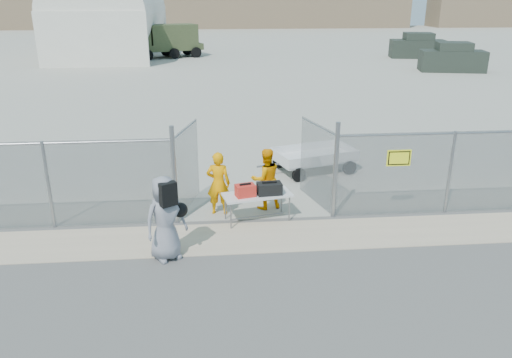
{
  "coord_description": "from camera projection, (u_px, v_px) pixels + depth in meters",
  "views": [
    {
      "loc": [
        -1.04,
        -9.54,
        5.41
      ],
      "look_at": [
        0.0,
        2.0,
        1.1
      ],
      "focal_mm": 35.0,
      "sensor_mm": 36.0,
      "label": 1
    }
  ],
  "objects": [
    {
      "name": "quonset_hangar",
      "position": [
        111.0,
        10.0,
        45.98
      ],
      "size": [
        9.0,
        18.0,
        8.0
      ],
      "primitive_type": null,
      "color": "silver",
      "rests_on": "ground"
    },
    {
      "name": "distant_hills",
      "position": [
        245.0,
        0.0,
        82.54
      ],
      "size": [
        140.0,
        6.0,
        9.0
      ],
      "primitive_type": null,
      "color": "#7F684F",
      "rests_on": "ground"
    },
    {
      "name": "parked_vehicle_near",
      "position": [
        453.0,
        57.0,
        36.66
      ],
      "size": [
        4.89,
        2.99,
        2.06
      ],
      "primitive_type": null,
      "rotation": [
        0.0,
        0.0,
        -0.22
      ],
      "color": "#272F28",
      "rests_on": "ground"
    },
    {
      "name": "black_duffel",
      "position": [
        269.0,
        189.0,
        12.39
      ],
      "size": [
        0.63,
        0.41,
        0.29
      ],
      "primitive_type": "cube",
      "rotation": [
        0.0,
        0.0,
        0.09
      ],
      "color": "black",
      "rests_on": "folding_table"
    },
    {
      "name": "tarmac_inside",
      "position": [
        220.0,
        51.0,
        50.09
      ],
      "size": [
        160.0,
        80.0,
        0.01
      ],
      "primitive_type": "cube",
      "color": "#A4A295",
      "rests_on": "ground"
    },
    {
      "name": "chain_link_fence",
      "position": [
        256.0,
        179.0,
        12.37
      ],
      "size": [
        40.0,
        0.2,
        2.2
      ],
      "primitive_type": null,
      "color": "gray",
      "rests_on": "ground"
    },
    {
      "name": "ground",
      "position": [
        264.0,
        258.0,
        10.88
      ],
      "size": [
        160.0,
        160.0,
        0.0
      ],
      "primitive_type": "plane",
      "color": "#575757"
    },
    {
      "name": "parked_vehicle_mid",
      "position": [
        418.0,
        46.0,
        44.51
      ],
      "size": [
        5.01,
        2.94,
        2.13
      ],
      "primitive_type": null,
      "rotation": [
        0.0,
        0.0,
        -0.18
      ],
      "color": "#272F28",
      "rests_on": "ground"
    },
    {
      "name": "folding_table",
      "position": [
        257.0,
        207.0,
        12.57
      ],
      "size": [
        1.82,
        1.05,
        0.73
      ],
      "primitive_type": null,
      "rotation": [
        0.0,
        0.0,
        0.21
      ],
      "color": "silver",
      "rests_on": "ground"
    },
    {
      "name": "visitor",
      "position": [
        165.0,
        218.0,
        10.58
      ],
      "size": [
        1.1,
        0.98,
        1.88
      ],
      "primitive_type": "imported",
      "rotation": [
        0.0,
        0.0,
        0.53
      ],
      "color": "gray",
      "rests_on": "ground"
    },
    {
      "name": "military_truck",
      "position": [
        168.0,
        41.0,
        44.48
      ],
      "size": [
        6.42,
        4.34,
        2.87
      ],
      "primitive_type": null,
      "rotation": [
        0.0,
        0.0,
        0.39
      ],
      "color": "#3F4B2A",
      "rests_on": "ground"
    },
    {
      "name": "orange_bag",
      "position": [
        245.0,
        190.0,
        12.26
      ],
      "size": [
        0.53,
        0.42,
        0.29
      ],
      "primitive_type": "cube",
      "rotation": [
        0.0,
        0.0,
        0.25
      ],
      "color": "red",
      "rests_on": "folding_table"
    },
    {
      "name": "security_worker_left",
      "position": [
        218.0,
        183.0,
        12.8
      ],
      "size": [
        0.67,
        0.5,
        1.68
      ],
      "primitive_type": "imported",
      "rotation": [
        0.0,
        0.0,
        2.97
      ],
      "color": "#FC9B00",
      "rests_on": "ground"
    },
    {
      "name": "security_worker_right",
      "position": [
        266.0,
        179.0,
        13.15
      ],
      "size": [
        0.94,
        0.81,
        1.66
      ],
      "primitive_type": "imported",
      "rotation": [
        0.0,
        0.0,
        3.39
      ],
      "color": "#FC9B00",
      "rests_on": "ground"
    },
    {
      "name": "utility_trailer",
      "position": [
        314.0,
        159.0,
        16.09
      ],
      "size": [
        3.63,
        2.58,
        0.8
      ],
      "primitive_type": null,
      "rotation": [
        0.0,
        0.0,
        0.3
      ],
      "color": "silver",
      "rests_on": "ground"
    },
    {
      "name": "dirt_strip",
      "position": [
        260.0,
        237.0,
        11.81
      ],
      "size": [
        44.0,
        1.6,
        0.01
      ],
      "primitive_type": "cube",
      "color": "#C5B293",
      "rests_on": "ground"
    }
  ]
}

